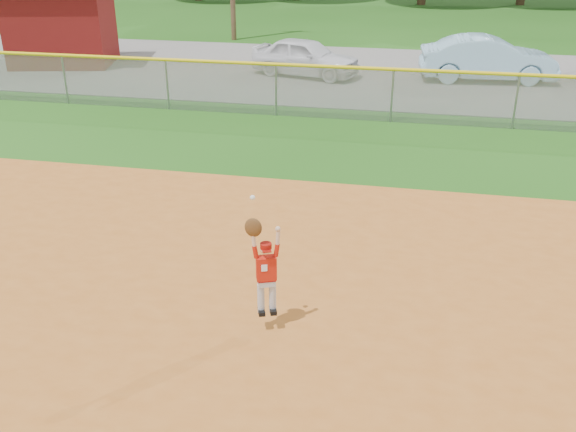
% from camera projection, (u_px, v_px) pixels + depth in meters
% --- Properties ---
extents(ground, '(120.00, 120.00, 0.00)m').
position_uv_depth(ground, '(353.00, 317.00, 9.43)').
color(ground, '#1E5212').
rests_on(ground, ground).
extents(parking_strip, '(44.00, 10.00, 0.03)m').
position_uv_depth(parking_strip, '(399.00, 75.00, 23.62)').
color(parking_strip, slate).
rests_on(parking_strip, ground).
extents(car_white_a, '(4.23, 2.58, 1.34)m').
position_uv_depth(car_white_a, '(305.00, 57.00, 23.18)').
color(car_white_a, white).
rests_on(car_white_a, parking_strip).
extents(car_blue, '(4.76, 2.02, 1.53)m').
position_uv_depth(car_blue, '(488.00, 59.00, 22.43)').
color(car_blue, '#9BCDE8').
rests_on(car_blue, parking_strip).
extents(utility_shed, '(4.72, 4.03, 3.08)m').
position_uv_depth(utility_shed, '(61.00, 23.00, 24.68)').
color(utility_shed, '#5B0E0D').
rests_on(utility_shed, ground).
extents(outfield_fence, '(40.06, 0.10, 1.55)m').
position_uv_depth(outfield_fence, '(392.00, 91.00, 17.92)').
color(outfield_fence, gray).
rests_on(outfield_fence, ground).
extents(ballplayer, '(0.48, 0.27, 1.79)m').
position_uv_depth(ballplayer, '(264.00, 267.00, 8.69)').
color(ballplayer, silver).
rests_on(ballplayer, ground).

